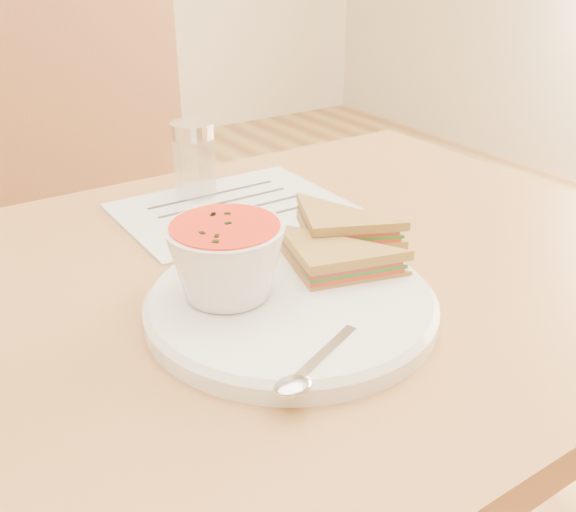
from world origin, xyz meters
TOP-DOWN VIEW (x-y plane):
  - chair_far at (0.09, 0.51)m, footprint 0.53×0.53m
  - plate at (-0.01, -0.09)m, footprint 0.31×0.31m
  - soup_bowl at (-0.06, -0.05)m, footprint 0.14×0.14m
  - sandwich_half_a at (0.00, -0.10)m, footprint 0.13×0.13m
  - sandwich_half_b at (0.04, -0.04)m, footprint 0.14×0.14m
  - spoon at (-0.05, -0.18)m, footprint 0.16×0.10m
  - paper_menu at (0.07, 0.18)m, footprint 0.29×0.21m
  - condiment_shaker at (0.05, 0.24)m, footprint 0.07×0.07m

SIDE VIEW (x-z plane):
  - chair_far at x=0.09m, z-range 0.00..0.98m
  - paper_menu at x=0.07m, z-range 0.75..0.75m
  - plate at x=-0.01m, z-range 0.75..0.77m
  - spoon at x=-0.05m, z-range 0.77..0.78m
  - sandwich_half_a at x=0.00m, z-range 0.77..0.80m
  - sandwich_half_b at x=0.04m, z-range 0.78..0.81m
  - condiment_shaker at x=0.05m, z-range 0.75..0.86m
  - soup_bowl at x=-0.06m, z-range 0.77..0.84m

